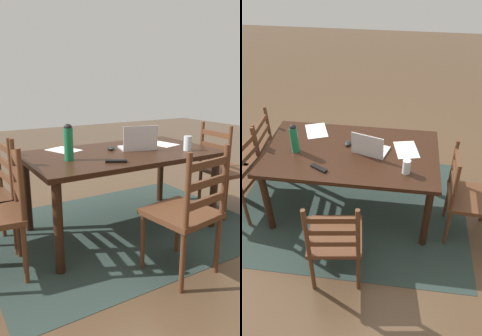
% 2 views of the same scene
% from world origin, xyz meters
% --- Properties ---
extents(ground_plane, '(14.00, 14.00, 0.00)m').
position_xyz_m(ground_plane, '(0.00, 0.00, 0.00)').
color(ground_plane, brown).
extents(area_rug, '(2.45, 1.85, 0.01)m').
position_xyz_m(area_rug, '(0.00, 0.00, 0.00)').
color(area_rug, '#283833').
rests_on(area_rug, ground).
extents(dining_table, '(1.69, 0.97, 0.74)m').
position_xyz_m(dining_table, '(0.00, 0.00, 0.66)').
color(dining_table, black).
rests_on(dining_table, ground).
extents(chair_right_near, '(0.46, 0.46, 0.95)m').
position_xyz_m(chair_right_near, '(1.13, -0.20, 0.46)').
color(chair_right_near, '#56331E').
rests_on(chair_right_near, ground).
extents(chair_far_head, '(0.50, 0.50, 0.95)m').
position_xyz_m(chair_far_head, '(-0.01, 0.86, 0.46)').
color(chair_far_head, '#56331E').
rests_on(chair_far_head, ground).
extents(chair_left_far, '(0.46, 0.46, 0.95)m').
position_xyz_m(chair_left_far, '(-1.13, 0.19, 0.46)').
color(chair_left_far, '#56331E').
rests_on(chair_left_far, ground).
extents(laptop, '(0.37, 0.30, 0.23)m').
position_xyz_m(laptop, '(-0.18, -0.01, 0.80)').
color(laptop, silver).
rests_on(laptop, dining_table).
extents(water_bottle, '(0.07, 0.07, 0.29)m').
position_xyz_m(water_bottle, '(0.53, 0.06, 0.89)').
color(water_bottle, '#197247').
rests_on(water_bottle, dining_table).
extents(drinking_glass, '(0.07, 0.07, 0.13)m').
position_xyz_m(drinking_glass, '(-0.54, 0.26, 0.81)').
color(drinking_glass, silver).
rests_on(drinking_glass, dining_table).
extents(computer_mouse, '(0.06, 0.10, 0.03)m').
position_xyz_m(computer_mouse, '(0.05, -0.12, 0.76)').
color(computer_mouse, black).
rests_on(computer_mouse, dining_table).
extents(tv_remote, '(0.17, 0.12, 0.02)m').
position_xyz_m(tv_remote, '(0.24, 0.31, 0.75)').
color(tv_remote, black).
rests_on(tv_remote, dining_table).
extents(paper_stack_left, '(0.27, 0.34, 0.00)m').
position_xyz_m(paper_stack_left, '(-0.53, -0.10, 0.74)').
color(paper_stack_left, white).
rests_on(paper_stack_left, dining_table).
extents(paper_stack_right, '(0.30, 0.35, 0.00)m').
position_xyz_m(paper_stack_right, '(0.42, -0.33, 0.74)').
color(paper_stack_right, white).
rests_on(paper_stack_right, dining_table).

